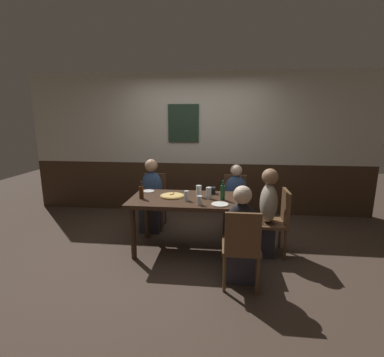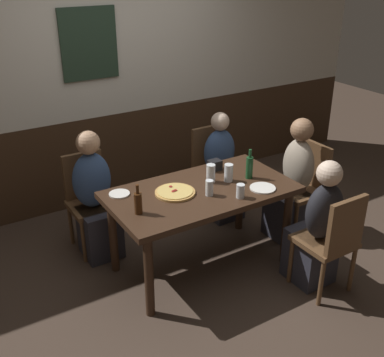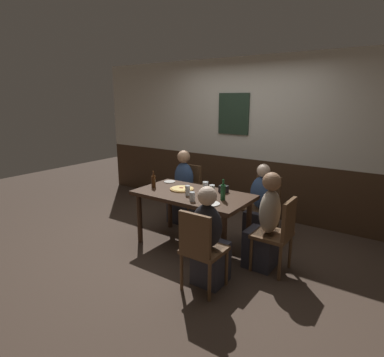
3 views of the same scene
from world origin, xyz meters
name	(u,v)px [view 1 (image 1 of 3)]	position (x,y,z in m)	size (l,w,h in m)	color
ground_plane	(188,249)	(0.00, 0.00, 0.00)	(12.00, 12.00, 0.00)	#423328
wall_back	(198,144)	(0.00, 1.65, 1.30)	(6.40, 0.13, 2.60)	#3D2819
dining_table	(188,205)	(0.00, 0.00, 0.65)	(1.52, 0.82, 0.74)	#382316
chair_head_east	(277,219)	(1.18, 0.00, 0.50)	(0.40, 0.40, 0.88)	brown
chair_right_near	(241,245)	(0.67, -0.83, 0.50)	(0.40, 0.40, 0.88)	brown
chair_left_far	(154,197)	(-0.67, 0.83, 0.50)	(0.40, 0.40, 0.88)	brown
chair_right_far	(235,199)	(0.67, 0.83, 0.50)	(0.40, 0.40, 0.88)	brown
person_head_east	(264,218)	(1.01, 0.00, 0.49)	(0.37, 0.34, 1.16)	#2D2D38
person_right_near	(240,241)	(0.67, -0.66, 0.46)	(0.34, 0.37, 1.10)	#2D2D38
person_left_far	(152,200)	(-0.67, 0.66, 0.49)	(0.34, 0.37, 1.15)	#2D2D38
person_right_far	(235,205)	(0.67, 0.66, 0.45)	(0.34, 0.37, 1.09)	#2D2D38
pizza	(172,196)	(-0.22, 0.05, 0.75)	(0.32, 0.32, 0.03)	tan
pint_glass_pale	(199,192)	(0.14, 0.08, 0.81)	(0.07, 0.07, 0.16)	silver
highball_clear	(186,196)	(0.00, -0.12, 0.80)	(0.06, 0.06, 0.13)	silver
tumbler_water	(200,201)	(0.18, -0.28, 0.79)	(0.07, 0.07, 0.11)	silver
tumbler_short	(209,193)	(0.28, 0.02, 0.81)	(0.07, 0.07, 0.15)	silver
beer_bottle_green	(223,192)	(0.46, -0.03, 0.84)	(0.06, 0.06, 0.26)	#194723
beer_bottle_brown	(141,192)	(-0.60, -0.09, 0.83)	(0.06, 0.06, 0.23)	#42230F
plate_white_large	(220,204)	(0.43, -0.25, 0.75)	(0.21, 0.21, 0.01)	white
plate_white_small	(149,191)	(-0.60, 0.27, 0.75)	(0.17, 0.17, 0.01)	white
condiment_caddy	(212,190)	(0.31, 0.27, 0.79)	(0.11, 0.09, 0.09)	black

